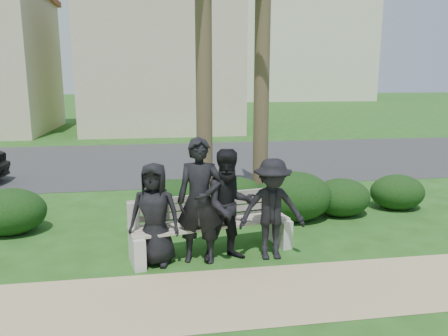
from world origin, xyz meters
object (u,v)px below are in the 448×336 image
at_px(man_c, 230,206).
at_px(man_d, 272,209).
at_px(park_bench, 212,228).
at_px(man_a, 155,214).
at_px(man_b, 200,201).

xyz_separation_m(man_c, man_d, (0.65, -0.04, -0.08)).
bearing_deg(man_d, man_c, 179.31).
height_order(park_bench, man_d, man_d).
bearing_deg(park_bench, man_d, -33.31).
height_order(man_a, man_b, man_b).
height_order(man_b, man_d, man_b).
relative_size(park_bench, man_b, 1.41).
bearing_deg(man_a, man_d, 12.25).
relative_size(man_b, man_c, 1.10).
bearing_deg(man_d, park_bench, 161.32).
bearing_deg(man_c, man_a, 169.38).
distance_m(park_bench, man_a, 1.01).
bearing_deg(man_b, man_a, -168.38).
bearing_deg(man_a, man_b, 13.41).
distance_m(man_c, man_d, 0.66).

